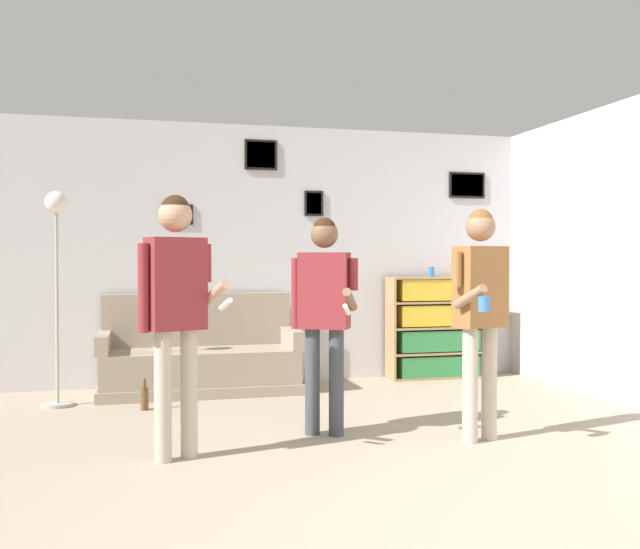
{
  "coord_description": "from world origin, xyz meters",
  "views": [
    {
      "loc": [
        -1.49,
        -2.81,
        1.29
      ],
      "look_at": [
        -0.22,
        2.3,
        1.18
      ],
      "focal_mm": 40.0,
      "sensor_mm": 36.0,
      "label": 1
    }
  ],
  "objects_px": {
    "bookshelf": "(437,328)",
    "bottle_on_floor": "(144,398)",
    "floor_lamp": "(57,260)",
    "person_player_foreground_left": "(176,297)",
    "person_player_foreground_center": "(324,303)",
    "drinking_cup": "(431,272)",
    "couch": "(200,360)",
    "person_watcher_holding_cup": "(480,299)"
  },
  "relations": [
    {
      "from": "drinking_cup",
      "to": "floor_lamp",
      "type": "bearing_deg",
      "value": -171.07
    },
    {
      "from": "drinking_cup",
      "to": "person_player_foreground_left",
      "type": "bearing_deg",
      "value": -137.91
    },
    {
      "from": "couch",
      "to": "bottle_on_floor",
      "type": "distance_m",
      "value": 0.95
    },
    {
      "from": "bookshelf",
      "to": "bottle_on_floor",
      "type": "distance_m",
      "value": 3.28
    },
    {
      "from": "bookshelf",
      "to": "bottle_on_floor",
      "type": "bearing_deg",
      "value": -163.0
    },
    {
      "from": "person_player_foreground_left",
      "to": "person_player_foreground_center",
      "type": "bearing_deg",
      "value": 19.82
    },
    {
      "from": "couch",
      "to": "floor_lamp",
      "type": "xyz_separation_m",
      "value": [
        -1.27,
        -0.4,
        0.98
      ]
    },
    {
      "from": "person_watcher_holding_cup",
      "to": "person_player_foreground_center",
      "type": "bearing_deg",
      "value": 157.34
    },
    {
      "from": "bookshelf",
      "to": "floor_lamp",
      "type": "xyz_separation_m",
      "value": [
        -3.85,
        -0.59,
        0.74
      ]
    },
    {
      "from": "bookshelf",
      "to": "floor_lamp",
      "type": "relative_size",
      "value": 0.58
    },
    {
      "from": "bookshelf",
      "to": "person_player_foreground_center",
      "type": "distance_m",
      "value": 2.87
    },
    {
      "from": "bookshelf",
      "to": "person_player_foreground_left",
      "type": "distance_m",
      "value": 3.91
    },
    {
      "from": "couch",
      "to": "person_player_foreground_left",
      "type": "relative_size",
      "value": 1.13
    },
    {
      "from": "bookshelf",
      "to": "person_player_foreground_center",
      "type": "relative_size",
      "value": 0.69
    },
    {
      "from": "person_player_foreground_left",
      "to": "person_player_foreground_center",
      "type": "xyz_separation_m",
      "value": [
        1.09,
        0.39,
        -0.08
      ]
    },
    {
      "from": "couch",
      "to": "floor_lamp",
      "type": "distance_m",
      "value": 1.66
    },
    {
      "from": "person_player_foreground_left",
      "to": "floor_lamp",
      "type": "bearing_deg",
      "value": 115.49
    },
    {
      "from": "person_watcher_holding_cup",
      "to": "drinking_cup",
      "type": "relative_size",
      "value": 15.39
    },
    {
      "from": "person_watcher_holding_cup",
      "to": "person_player_foreground_left",
      "type": "bearing_deg",
      "value": 178.9
    },
    {
      "from": "person_player_foreground_left",
      "to": "person_watcher_holding_cup",
      "type": "distance_m",
      "value": 2.12
    },
    {
      "from": "person_player_foreground_center",
      "to": "bottle_on_floor",
      "type": "height_order",
      "value": "person_player_foreground_center"
    },
    {
      "from": "person_player_foreground_center",
      "to": "drinking_cup",
      "type": "distance_m",
      "value": 2.8
    },
    {
      "from": "bookshelf",
      "to": "person_player_foreground_left",
      "type": "height_order",
      "value": "person_player_foreground_left"
    },
    {
      "from": "floor_lamp",
      "to": "drinking_cup",
      "type": "height_order",
      "value": "floor_lamp"
    },
    {
      "from": "person_player_foreground_left",
      "to": "drinking_cup",
      "type": "height_order",
      "value": "person_player_foreground_left"
    },
    {
      "from": "floor_lamp",
      "to": "person_player_foreground_left",
      "type": "relative_size",
      "value": 1.11
    },
    {
      "from": "couch",
      "to": "person_watcher_holding_cup",
      "type": "xyz_separation_m",
      "value": [
        1.78,
        -2.41,
        0.71
      ]
    },
    {
      "from": "person_player_foreground_left",
      "to": "bookshelf",
      "type": "bearing_deg",
      "value": 41.32
    },
    {
      "from": "bookshelf",
      "to": "floor_lamp",
      "type": "height_order",
      "value": "floor_lamp"
    },
    {
      "from": "bookshelf",
      "to": "bottle_on_floor",
      "type": "xyz_separation_m",
      "value": [
        -3.11,
        -0.95,
        -0.45
      ]
    },
    {
      "from": "bottle_on_floor",
      "to": "couch",
      "type": "bearing_deg",
      "value": 55.09
    },
    {
      "from": "floor_lamp",
      "to": "bottle_on_floor",
      "type": "relative_size",
      "value": 7.02
    },
    {
      "from": "person_watcher_holding_cup",
      "to": "drinking_cup",
      "type": "height_order",
      "value": "person_watcher_holding_cup"
    },
    {
      "from": "floor_lamp",
      "to": "drinking_cup",
      "type": "distance_m",
      "value": 3.83
    },
    {
      "from": "person_watcher_holding_cup",
      "to": "floor_lamp",
      "type": "bearing_deg",
      "value": 146.69
    },
    {
      "from": "couch",
      "to": "bottle_on_floor",
      "type": "height_order",
      "value": "couch"
    },
    {
      "from": "couch",
      "to": "person_watcher_holding_cup",
      "type": "bearing_deg",
      "value": -53.52
    },
    {
      "from": "floor_lamp",
      "to": "person_player_foreground_left",
      "type": "height_order",
      "value": "floor_lamp"
    },
    {
      "from": "person_player_foreground_center",
      "to": "person_watcher_holding_cup",
      "type": "xyz_separation_m",
      "value": [
        1.03,
        -0.43,
        0.04
      ]
    },
    {
      "from": "couch",
      "to": "person_watcher_holding_cup",
      "type": "distance_m",
      "value": 3.08
    },
    {
      "from": "floor_lamp",
      "to": "drinking_cup",
      "type": "bearing_deg",
      "value": 8.93
    },
    {
      "from": "couch",
      "to": "bottle_on_floor",
      "type": "bearing_deg",
      "value": -124.91
    }
  ]
}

